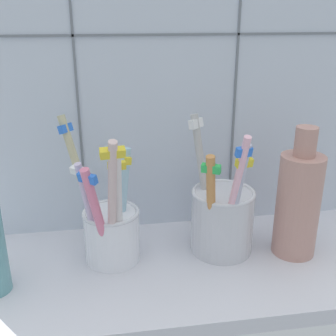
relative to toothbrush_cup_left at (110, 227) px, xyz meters
The scene contains 5 objects.
counter_slab 9.64cm from the toothbrush_cup_left, 17.63° to the right, with size 64.00×22.00×2.00cm, color silver.
tile_wall_back 19.89cm from the toothbrush_cup_left, 52.63° to the left, with size 64.00×2.20×45.00cm.
toothbrush_cup_left is the anchor object (origin of this frame).
toothbrush_cup_right 14.45cm from the toothbrush_cup_left, ahead, with size 8.47×10.86×18.11cm.
ceramic_vase 24.07cm from the toothbrush_cup_left, ahead, with size 5.53×5.53×17.17cm.
Camera 1 is at (-7.22, -43.59, 32.11)cm, focal length 43.94 mm.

